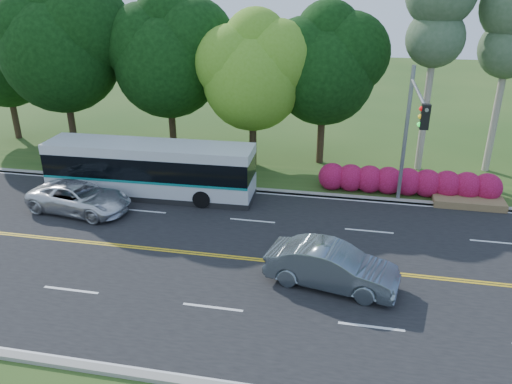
% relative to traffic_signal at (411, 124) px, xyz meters
% --- Properties ---
extents(ground, '(120.00, 120.00, 0.00)m').
position_rel_traffic_signal_xyz_m(ground, '(-6.49, -5.40, -4.67)').
color(ground, '#274A18').
rests_on(ground, ground).
extents(road, '(60.00, 14.00, 0.02)m').
position_rel_traffic_signal_xyz_m(road, '(-6.49, -5.40, -4.66)').
color(road, black).
rests_on(road, ground).
extents(curb_north, '(60.00, 0.30, 0.15)m').
position_rel_traffic_signal_xyz_m(curb_north, '(-6.49, 1.75, -4.60)').
color(curb_north, gray).
rests_on(curb_north, ground).
extents(curb_south, '(60.00, 0.30, 0.15)m').
position_rel_traffic_signal_xyz_m(curb_south, '(-6.49, -12.55, -4.60)').
color(curb_south, gray).
rests_on(curb_south, ground).
extents(grass_verge, '(60.00, 4.00, 0.10)m').
position_rel_traffic_signal_xyz_m(grass_verge, '(-6.49, 3.60, -4.62)').
color(grass_verge, '#274A18').
rests_on(grass_verge, ground).
extents(lane_markings, '(57.60, 13.82, 0.00)m').
position_rel_traffic_signal_xyz_m(lane_markings, '(-6.59, -5.40, -4.65)').
color(lane_markings, gold).
rests_on(lane_markings, road).
extents(tree_row, '(44.70, 9.10, 13.84)m').
position_rel_traffic_signal_xyz_m(tree_row, '(-11.65, 6.73, 2.06)').
color(tree_row, black).
rests_on(tree_row, ground).
extents(bougainvillea_hedge, '(9.50, 2.25, 1.50)m').
position_rel_traffic_signal_xyz_m(bougainvillea_hedge, '(0.69, 2.75, -3.95)').
color(bougainvillea_hedge, maroon).
rests_on(bougainvillea_hedge, ground).
extents(traffic_signal, '(0.42, 6.10, 7.00)m').
position_rel_traffic_signal_xyz_m(traffic_signal, '(0.00, 0.00, 0.00)').
color(traffic_signal, gray).
rests_on(traffic_signal, ground).
extents(transit_bus, '(11.01, 2.62, 2.87)m').
position_rel_traffic_signal_xyz_m(transit_bus, '(-12.92, 0.10, -3.23)').
color(transit_bus, silver).
rests_on(transit_bus, road).
extents(sedan, '(5.18, 2.66, 1.63)m').
position_rel_traffic_signal_xyz_m(sedan, '(-2.98, -6.67, -3.84)').
color(sedan, slate).
rests_on(sedan, road).
extents(suv, '(5.44, 3.08, 1.43)m').
position_rel_traffic_signal_xyz_m(suv, '(-15.63, -2.49, -3.93)').
color(suv, silver).
rests_on(suv, road).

